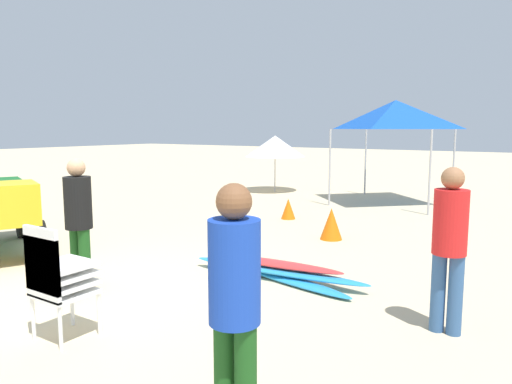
% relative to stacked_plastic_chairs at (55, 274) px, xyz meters
% --- Properties ---
extents(ground, '(80.00, 80.00, 0.00)m').
position_rel_stacked_plastic_chairs_xyz_m(ground, '(-1.16, 1.05, -0.65)').
color(ground, beige).
extents(stacked_plastic_chairs, '(0.48, 0.48, 1.11)m').
position_rel_stacked_plastic_chairs_xyz_m(stacked_plastic_chairs, '(0.00, 0.00, 0.00)').
color(stacked_plastic_chairs, white).
rests_on(stacked_plastic_chairs, ground).
extents(surfboard_pile, '(2.56, 0.82, 0.24)m').
position_rel_stacked_plastic_chairs_xyz_m(surfboard_pile, '(0.73, 2.74, -0.54)').
color(surfboard_pile, '#268CCC').
rests_on(surfboard_pile, ground).
extents(lifeguard_near_left, '(0.32, 0.32, 1.63)m').
position_rel_stacked_plastic_chairs_xyz_m(lifeguard_near_left, '(-0.99, 0.99, 0.28)').
color(lifeguard_near_left, '#194C19').
rests_on(lifeguard_near_left, ground).
extents(lifeguard_near_center, '(0.32, 0.32, 1.67)m').
position_rel_stacked_plastic_chairs_xyz_m(lifeguard_near_center, '(2.27, -0.28, 0.31)').
color(lifeguard_near_center, '#194C19').
rests_on(lifeguard_near_center, ground).
extents(lifeguard_near_right, '(0.32, 0.32, 1.63)m').
position_rel_stacked_plastic_chairs_xyz_m(lifeguard_near_right, '(2.98, 2.22, 0.28)').
color(lifeguard_near_right, '#33598C').
rests_on(lifeguard_near_right, ground).
extents(popup_canopy, '(2.54, 2.54, 2.70)m').
position_rel_stacked_plastic_chairs_xyz_m(popup_canopy, '(-0.07, 9.97, 1.67)').
color(popup_canopy, '#B2B2B7').
rests_on(popup_canopy, ground).
extents(beach_umbrella_left, '(1.87, 1.87, 1.75)m').
position_rel_stacked_plastic_chairs_xyz_m(beach_umbrella_left, '(-3.91, 10.29, 0.77)').
color(beach_umbrella_left, beige).
rests_on(beach_umbrella_left, ground).
extents(traffic_cone_near, '(0.32, 0.32, 0.45)m').
position_rel_stacked_plastic_chairs_xyz_m(traffic_cone_near, '(-1.26, 6.52, -0.43)').
color(traffic_cone_near, orange).
rests_on(traffic_cone_near, ground).
extents(traffic_cone_far, '(0.40, 0.40, 0.57)m').
position_rel_stacked_plastic_chairs_xyz_m(traffic_cone_far, '(0.36, 5.25, -0.37)').
color(traffic_cone_far, orange).
rests_on(traffic_cone_far, ground).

